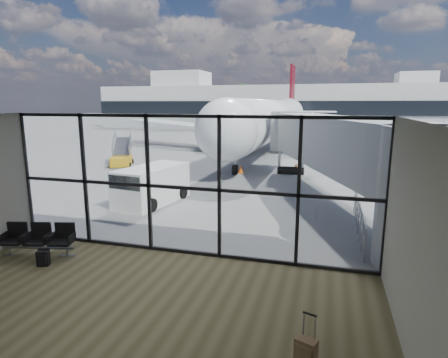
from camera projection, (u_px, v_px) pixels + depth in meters
The scene contains 21 objects.
ground at pixel (296, 140), 49.99m from camera, with size 220.00×220.00×0.00m, color slate.
lounge_shell at pixel (89, 218), 7.22m from camera, with size 12.02×8.01×4.51m.
glass_curtain_wall at pixel (183, 186), 11.82m from camera, with size 12.10×0.12×4.50m.
jet_bridge at pixel (341, 149), 17.08m from camera, with size 8.00×16.50×4.33m.
apron_railing at pixel (359, 215), 13.93m from camera, with size 0.06×5.46×1.11m.
far_terminal at pixel (304, 106), 70.02m from camera, with size 80.00×12.20×11.00m.
tree_0 at pixel (122, 104), 91.24m from camera, with size 4.95×4.95×7.12m.
tree_1 at pixel (144, 101), 89.52m from camera, with size 5.61×5.61×8.07m.
tree_2 at pixel (167, 99), 87.79m from camera, with size 6.27×6.27×9.03m.
tree_3 at pixel (191, 104), 86.44m from camera, with size 4.95×4.95×7.12m.
tree_4 at pixel (216, 101), 84.71m from camera, with size 5.61×5.61×8.07m.
tree_5 at pixel (241, 98), 82.99m from camera, with size 6.27×6.27×9.03m.
seating_row at pixel (39, 237), 12.09m from camera, with size 2.32×1.15×1.03m.
backpack at pixel (43, 258), 11.25m from camera, with size 0.40×0.39×0.52m.
suitcase at pixel (305, 353), 6.86m from camera, with size 0.45×0.38×1.07m.
airliner at pixel (272, 120), 39.31m from camera, with size 34.42×39.81×10.26m.
service_van at pixel (151, 185), 18.21m from camera, with size 2.53×4.38×1.80m.
belt_loader at pixel (235, 147), 36.05m from camera, with size 2.02×4.23×1.87m.
mobile_stairs at pixel (122, 159), 29.40m from camera, with size 2.41×3.26×2.09m.
traffic_cone_a at pixel (241, 169), 26.18m from camera, with size 0.42×0.42×0.60m.
traffic_cone_c at pixel (296, 168), 26.68m from camera, with size 0.45×0.45×0.65m.
Camera 1 is at (4.39, -10.75, 4.83)m, focal length 30.00 mm.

